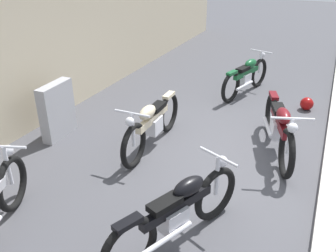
{
  "coord_description": "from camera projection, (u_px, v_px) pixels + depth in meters",
  "views": [
    {
      "loc": [
        -5.07,
        -0.96,
        3.09
      ],
      "look_at": [
        -0.51,
        1.13,
        0.55
      ],
      "focal_mm": 38.28,
      "sensor_mm": 36.0,
      "label": 1
    }
  ],
  "objects": [
    {
      "name": "ground_plane",
      "position": [
        244.0,
        156.0,
        5.86
      ],
      "size": [
        40.0,
        40.0,
        0.0
      ],
      "primitive_type": "plane",
      "color": "#47474C"
    },
    {
      "name": "building_wall",
      "position": [
        43.0,
        51.0,
        6.75
      ],
      "size": [
        18.0,
        0.3,
        2.62
      ],
      "primitive_type": "cube",
      "color": "beige",
      "rests_on": "ground_plane"
    },
    {
      "name": "curb_strip",
      "position": [
        330.0,
        172.0,
        5.35
      ],
      "size": [
        18.0,
        0.24,
        0.12
      ],
      "primitive_type": "cube",
      "color": "#B7B2A8",
      "rests_on": "ground_plane"
    },
    {
      "name": "stone_marker",
      "position": [
        57.0,
        110.0,
        6.29
      ],
      "size": [
        0.76,
        0.24,
        0.99
      ],
      "primitive_type": "cube",
      "rotation": [
        0.0,
        0.0,
        0.05
      ],
      "color": "#9E9EA3",
      "rests_on": "ground_plane"
    },
    {
      "name": "helmet",
      "position": [
        307.0,
        104.0,
        7.46
      ],
      "size": [
        0.27,
        0.27,
        0.27
      ],
      "primitive_type": "sphere",
      "color": "maroon",
      "rests_on": "ground_plane"
    },
    {
      "name": "motorcycle_black",
      "position": [
        178.0,
        212.0,
        3.98
      ],
      "size": [
        1.9,
        0.96,
        0.91
      ],
      "rotation": [
        0.0,
        0.0,
        -0.4
      ],
      "color": "black",
      "rests_on": "ground_plane"
    },
    {
      "name": "motorcycle_maroon",
      "position": [
        279.0,
        127.0,
        5.78
      ],
      "size": [
        2.05,
        0.91,
        0.96
      ],
      "rotation": [
        0.0,
        0.0,
        3.48
      ],
      "color": "black",
      "rests_on": "ground_plane"
    },
    {
      "name": "motorcycle_green",
      "position": [
        246.0,
        76.0,
        8.15
      ],
      "size": [
        1.93,
        0.75,
        0.89
      ],
      "rotation": [
        0.0,
        0.0,
        -0.27
      ],
      "color": "black",
      "rests_on": "ground_plane"
    },
    {
      "name": "motorcycle_cream",
      "position": [
        152.0,
        123.0,
        5.94
      ],
      "size": [
        2.06,
        0.57,
        0.92
      ],
      "rotation": [
        0.0,
        0.0,
        3.16
      ],
      "color": "black",
      "rests_on": "ground_plane"
    }
  ]
}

